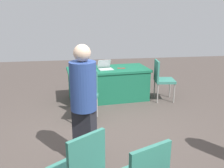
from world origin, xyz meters
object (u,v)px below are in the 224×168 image
(person_presenter, at_px, (84,101))
(table_foreground, at_px, (108,84))
(chair_near_front, at_px, (86,93))
(chair_tucked_left, at_px, (80,168))
(chair_aisle, at_px, (162,78))
(yarn_ball, at_px, (85,67))
(laptop_silver, at_px, (105,67))
(scissors_red, at_px, (121,68))

(person_presenter, bearing_deg, table_foreground, 107.32)
(table_foreground, xyz_separation_m, person_presenter, (0.67, 2.58, 0.54))
(chair_near_front, distance_m, chair_tucked_left, 2.37)
(table_foreground, distance_m, chair_tucked_left, 3.56)
(chair_aisle, height_order, yarn_ball, chair_aisle)
(laptop_silver, bearing_deg, chair_aisle, 159.85)
(scissors_red, bearing_deg, table_foreground, -172.72)
(person_presenter, xyz_separation_m, scissors_red, (-0.98, -2.55, -0.17))
(table_foreground, distance_m, scissors_red, 0.49)
(yarn_ball, bearing_deg, laptop_silver, 177.29)
(yarn_ball, bearing_deg, chair_near_front, 87.57)
(chair_near_front, relative_size, person_presenter, 0.57)
(chair_aisle, height_order, person_presenter, person_presenter)
(chair_tucked_left, distance_m, person_presenter, 0.97)
(chair_tucked_left, distance_m, laptop_silver, 3.50)
(table_foreground, bearing_deg, laptop_silver, 37.82)
(laptop_silver, xyz_separation_m, scissors_red, (-0.38, -0.03, -0.04))
(person_presenter, bearing_deg, chair_tucked_left, -63.85)
(scissors_red, bearing_deg, chair_tucked_left, -94.74)
(chair_tucked_left, height_order, laptop_silver, same)
(chair_aisle, relative_size, person_presenter, 0.58)
(table_foreground, bearing_deg, person_presenter, 75.42)
(chair_tucked_left, relative_size, scissors_red, 5.30)
(chair_aisle, xyz_separation_m, scissors_red, (0.92, -0.26, 0.20))
(chair_tucked_left, relative_size, yarn_ball, 8.80)
(chair_near_front, bearing_deg, scissors_red, -114.46)
(chair_tucked_left, bearing_deg, person_presenter, 49.90)
(chair_aisle, xyz_separation_m, yarn_ball, (1.76, -0.26, 0.25))
(laptop_silver, bearing_deg, scissors_red, 174.09)
(table_foreground, xyz_separation_m, chair_near_front, (0.58, 1.11, 0.16))
(table_foreground, height_order, chair_tucked_left, chair_tucked_left)
(person_presenter, xyz_separation_m, yarn_ball, (-0.14, -2.55, -0.12))
(chair_near_front, relative_size, laptop_silver, 2.60)
(yarn_ball, xyz_separation_m, scissors_red, (-0.85, -0.00, -0.05))
(yarn_ball, bearing_deg, chair_aisle, 171.69)
(table_foreground, distance_m, chair_aisle, 1.27)
(table_foreground, xyz_separation_m, yarn_ball, (0.54, 0.03, 0.43))
(laptop_silver, height_order, scissors_red, laptop_silver)
(laptop_silver, xyz_separation_m, yarn_ball, (0.47, -0.02, 0.01))
(table_foreground, height_order, chair_aisle, chair_aisle)
(table_foreground, relative_size, scissors_red, 10.91)
(chair_aisle, relative_size, laptop_silver, 2.65)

